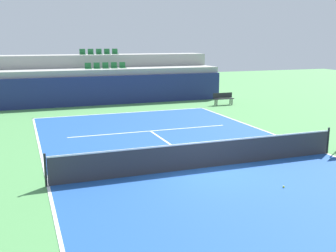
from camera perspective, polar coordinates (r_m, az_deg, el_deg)
The scene contains 15 objects.
ground_plane at distance 14.74m, azimuth 5.18°, elevation -5.91°, with size 80.00×80.00×0.00m, color #4C8C4C.
court_surface at distance 14.73m, azimuth 5.18°, elevation -5.89°, with size 11.00×24.00×0.01m, color #1E4C99.
baseline_far at distance 25.73m, azimuth -6.28°, elevation 1.86°, with size 11.00×0.10×0.00m, color white.
sideline_left at distance 13.44m, azimuth -16.55°, elevation -8.12°, with size 0.10×24.00×0.00m, color white.
sideline_right at distance 17.69m, azimuth 21.38°, elevation -3.60°, with size 0.10×24.00×0.00m, color white.
service_line_far at distance 20.49m, azimuth -2.49°, elevation -0.71°, with size 8.26×0.10×0.00m, color white.
centre_service_line at distance 17.55m, azimuth 0.71°, elevation -2.87°, with size 0.10×6.40×0.00m, color white.
back_wall at distance 29.15m, azimuth -8.11°, elevation 5.01°, with size 17.14×0.30×2.04m, color navy.
stands_tier_lower at distance 30.44m, azimuth -8.67°, elevation 5.70°, with size 17.14×2.40×2.47m, color #9E9E99.
stands_tier_upper at distance 32.74m, azimuth -9.55°, elevation 6.93°, with size 17.14×2.40×3.42m, color #9E9E99.
seating_row_lower at distance 30.42m, azimuth -8.78°, elevation 8.26°, with size 3.01×0.44×0.44m.
seating_row_upper at distance 32.73m, azimuth -9.70°, elevation 10.14°, with size 3.01×0.44×0.44m.
tennis_net at distance 14.59m, azimuth 5.22°, elevation -4.01°, with size 11.08×0.08×1.07m.
player_bench at distance 29.04m, azimuth 7.80°, elevation 3.97°, with size 1.50×0.40×0.85m.
tennis_ball_0 at distance 13.25m, azimuth 16.00°, elevation -8.23°, with size 0.07×0.07×0.07m, color #CCE033.
Camera 1 is at (-6.08, -12.64, 4.53)m, focal length 43.21 mm.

